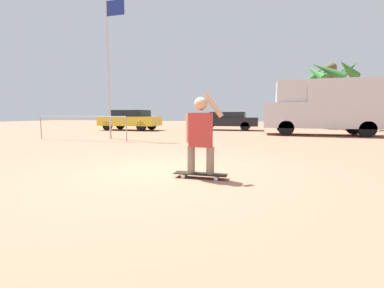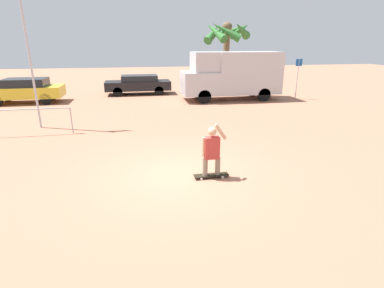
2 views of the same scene
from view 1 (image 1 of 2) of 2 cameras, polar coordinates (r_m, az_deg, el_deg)
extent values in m
plane|color=#A36B51|center=(5.24, -6.02, -6.01)|extent=(80.00, 80.00, 0.00)
cube|color=black|center=(4.64, 1.91, -6.64)|extent=(0.96, 0.24, 0.02)
cylinder|color=white|center=(4.63, -2.01, -7.20)|extent=(0.07, 0.03, 0.07)
cylinder|color=white|center=(4.82, -1.30, -6.67)|extent=(0.07, 0.03, 0.07)
cylinder|color=white|center=(4.49, 5.34, -7.66)|extent=(0.07, 0.03, 0.07)
cylinder|color=white|center=(4.68, 5.78, -7.09)|extent=(0.07, 0.03, 0.07)
cylinder|color=gray|center=(4.63, -0.20, -3.51)|extent=(0.14, 0.14, 0.48)
cylinder|color=gray|center=(4.55, 4.08, -3.71)|extent=(0.14, 0.14, 0.48)
cube|color=#B23833|center=(4.52, 1.94, 3.15)|extent=(0.39, 0.22, 0.60)
sphere|color=tan|center=(4.52, 1.97, 8.92)|extent=(0.23, 0.23, 0.23)
cylinder|color=tan|center=(4.58, -0.81, 3.61)|extent=(0.09, 0.09, 0.53)
cylinder|color=tan|center=(4.47, 4.81, 8.64)|extent=(0.35, 0.09, 0.44)
cylinder|color=black|center=(14.89, 20.16, 3.34)|extent=(0.83, 0.28, 0.83)
cylinder|color=black|center=(16.82, 19.65, 3.68)|extent=(0.83, 0.28, 0.83)
cylinder|color=black|center=(15.67, 34.36, 2.74)|extent=(0.83, 0.28, 0.83)
cylinder|color=black|center=(17.51, 32.35, 3.15)|extent=(0.83, 0.28, 0.83)
cube|color=#BCBCC1|center=(15.83, 19.65, 6.05)|extent=(2.18, 2.22, 1.40)
cube|color=black|center=(15.81, 18.10, 7.12)|extent=(0.04, 1.89, 0.70)
cube|color=#BCBCC1|center=(16.35, 30.76, 7.59)|extent=(4.04, 2.22, 2.57)
cube|color=#BCBCC1|center=(15.91, 21.02, 10.65)|extent=(1.52, 2.04, 1.18)
cylinder|color=black|center=(18.82, 3.03, 4.02)|extent=(0.64, 0.22, 0.64)
cylinder|color=black|center=(20.32, 3.98, 4.20)|extent=(0.64, 0.22, 0.64)
cylinder|color=black|center=(18.41, 11.68, 3.84)|extent=(0.64, 0.22, 0.64)
cylinder|color=black|center=(19.94, 12.00, 4.03)|extent=(0.64, 0.22, 0.64)
cube|color=black|center=(19.31, 7.66, 4.95)|extent=(4.57, 1.75, 0.62)
cube|color=black|center=(19.29, 8.02, 6.46)|extent=(2.51, 1.54, 0.40)
cylinder|color=black|center=(19.55, -18.26, 3.87)|extent=(0.69, 0.22, 0.69)
cylinder|color=black|center=(20.99, -15.65, 4.12)|extent=(0.69, 0.22, 0.69)
cylinder|color=black|center=(18.19, -11.20, 3.90)|extent=(0.69, 0.22, 0.69)
cylinder|color=black|center=(19.73, -8.95, 4.14)|extent=(0.69, 0.22, 0.69)
cube|color=gold|center=(19.56, -13.61, 4.98)|extent=(4.33, 1.93, 0.66)
cube|color=black|center=(19.51, -13.38, 6.65)|extent=(2.38, 1.70, 0.47)
cylinder|color=brown|center=(23.32, 28.18, 8.83)|extent=(0.52, 0.52, 4.77)
sphere|color=brown|center=(23.57, 28.50, 14.62)|extent=(0.83, 0.83, 0.83)
cone|color=#2D6B2D|center=(24.10, 31.27, 13.69)|extent=(1.29, 2.73, 1.48)
cone|color=#2D6B2D|center=(24.65, 29.89, 13.57)|extent=(2.47, 2.26, 1.50)
cone|color=#2D6B2D|center=(24.50, 26.50, 13.44)|extent=(2.59, 1.79, 1.94)
cone|color=#2D6B2D|center=(24.10, 25.65, 13.56)|extent=(2.13, 2.41, 1.99)
cone|color=#2D6B2D|center=(22.78, 25.83, 14.12)|extent=(1.72, 2.63, 1.86)
cone|color=#2D6B2D|center=(22.27, 27.96, 14.25)|extent=(2.67, 1.60, 1.82)
cone|color=#2D6B2D|center=(22.97, 31.37, 14.07)|extent=(2.25, 2.48, 1.50)
cylinder|color=#B7B7BC|center=(13.06, -18.11, 15.32)|extent=(0.09, 0.09, 6.41)
cube|color=navy|center=(13.52, -16.64, 27.03)|extent=(0.88, 0.02, 0.66)
cylinder|color=#99999E|center=(12.41, -23.46, 5.59)|extent=(4.48, 0.05, 0.05)
cylinder|color=#99999E|center=(13.94, -30.54, 3.11)|extent=(0.04, 0.04, 1.05)
cylinder|color=#99999E|center=(11.15, -14.36, 3.18)|extent=(0.04, 0.04, 1.05)
camera|label=2|loc=(4.77, -120.92, 26.52)|focal=28.00mm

